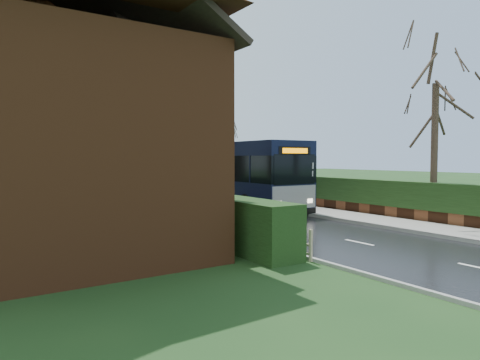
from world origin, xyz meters
TOP-DOWN VIEW (x-y plane):
  - ground at (0.00, 0.00)m, footprint 140.00×140.00m
  - road at (0.00, 10.00)m, footprint 6.00×100.00m
  - pavement at (4.25, 10.00)m, footprint 2.50×100.00m
  - kerb_right at (3.05, 10.00)m, footprint 0.12×100.00m
  - kerb_left at (-3.05, 10.00)m, footprint 0.12×100.00m
  - front_hedge at (-3.90, 5.00)m, footprint 1.20×16.00m
  - picket_fence at (-3.15, 5.00)m, footprint 0.10×16.00m
  - right_wall_hedge at (5.80, 10.00)m, footprint 0.60×50.00m
  - brick_house at (-8.73, 4.78)m, footprint 9.30×14.60m
  - bus at (2.20, 9.79)m, footprint 2.93×12.20m
  - car_silver at (-1.50, 7.33)m, footprint 1.87×3.96m
  - car_green at (-2.90, 3.27)m, footprint 2.29×4.50m
  - car_distant at (2.00, 37.26)m, footprint 2.34×4.00m
  - bus_stop_sign at (3.20, 3.89)m, footprint 0.12×0.40m
  - tree_right_near at (6.00, -0.88)m, footprint 4.00×4.00m
  - tree_right_far at (9.00, 21.38)m, footprint 3.95×3.95m

SIDE VIEW (x-z plane):
  - ground at x=0.00m, z-range 0.00..0.00m
  - road at x=0.00m, z-range 0.00..0.02m
  - kerb_left at x=-3.05m, z-range 0.00..0.10m
  - pavement at x=4.25m, z-range 0.00..0.14m
  - kerb_right at x=3.05m, z-range 0.00..0.14m
  - picket_fence at x=-3.15m, z-range 0.00..0.90m
  - car_distant at x=2.00m, z-range 0.00..1.25m
  - car_green at x=-2.90m, z-range 0.00..1.25m
  - car_silver at x=-1.50m, z-range 0.00..1.31m
  - front_hedge at x=-3.90m, z-range 0.00..1.60m
  - right_wall_hedge at x=5.80m, z-range 0.12..1.92m
  - bus_stop_sign at x=3.20m, z-range 0.42..3.09m
  - bus at x=2.20m, z-range -0.02..3.68m
  - brick_house at x=-8.73m, z-range -0.77..9.53m
  - tree_right_far at x=9.00m, z-range 1.88..9.51m
  - tree_right_near at x=6.00m, z-range 2.14..10.78m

